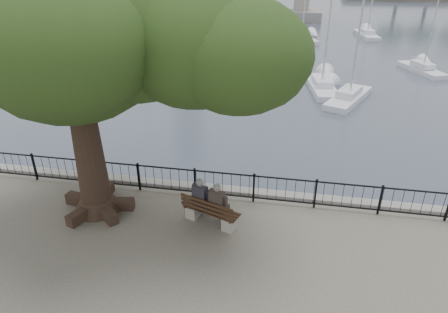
% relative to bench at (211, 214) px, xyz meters
% --- Properties ---
extents(harbor, '(260.00, 260.00, 1.20)m').
position_rel_bench_xyz_m(harbor, '(0.16, 1.94, -0.83)').
color(harbor, slate).
rests_on(harbor, ground).
extents(railing, '(22.06, 0.06, 1.00)m').
position_rel_bench_xyz_m(railing, '(0.16, 1.44, 0.23)').
color(railing, black).
rests_on(railing, ground).
extents(bench, '(1.88, 1.10, 0.95)m').
position_rel_bench_xyz_m(bench, '(0.00, 0.00, 0.00)').
color(bench, gray).
rests_on(bench, ground).
extents(person_left, '(0.60, 0.82, 1.51)m').
position_rel_bench_xyz_m(person_left, '(-0.28, 0.21, 0.36)').
color(person_left, black).
rests_on(person_left, ground).
extents(person_right, '(0.60, 0.82, 1.51)m').
position_rel_bench_xyz_m(person_right, '(0.28, 0.01, 0.36)').
color(person_right, black).
rests_on(person_right, ground).
extents(tree, '(10.47, 7.31, 8.55)m').
position_rel_bench_xyz_m(tree, '(-2.96, 0.21, 5.29)').
color(tree, black).
rests_on(tree, ground).
extents(lion_monument, '(5.53, 5.53, 8.28)m').
position_rel_bench_xyz_m(lion_monument, '(2.16, 48.88, 0.72)').
color(lion_monument, slate).
rests_on(lion_monument, ground).
extents(sailboat_a, '(1.67, 5.96, 10.25)m').
position_rel_bench_xyz_m(sailboat_a, '(-10.04, 20.82, -1.04)').
color(sailboat_a, silver).
rests_on(sailboat_a, ground).
extents(sailboat_b, '(2.66, 5.74, 12.08)m').
position_rel_bench_xyz_m(sailboat_b, '(-0.21, 20.66, -0.98)').
color(sailboat_b, silver).
rests_on(sailboat_b, ground).
extents(sailboat_c, '(3.43, 5.33, 9.64)m').
position_rel_bench_xyz_m(sailboat_c, '(5.62, 15.38, -1.03)').
color(sailboat_c, silver).
rests_on(sailboat_c, ground).
extents(sailboat_d, '(2.99, 4.83, 9.10)m').
position_rel_bench_xyz_m(sailboat_d, '(11.89, 23.44, -1.04)').
color(sailboat_d, silver).
rests_on(sailboat_d, ground).
extents(sailboat_e, '(3.11, 6.11, 13.07)m').
position_rel_bench_xyz_m(sailboat_e, '(-9.39, 25.42, -0.97)').
color(sailboat_e, silver).
rests_on(sailboat_e, ground).
extents(sailboat_f, '(3.56, 5.47, 10.81)m').
position_rel_bench_xyz_m(sailboat_f, '(2.53, 34.32, -1.01)').
color(sailboat_f, silver).
rests_on(sailboat_f, ground).
extents(sailboat_g, '(2.37, 5.58, 10.35)m').
position_rel_bench_xyz_m(sailboat_g, '(9.55, 37.76, -1.02)').
color(sailboat_g, silver).
rests_on(sailboat_g, ground).
extents(sailboat_h, '(2.73, 5.56, 11.64)m').
position_rel_bench_xyz_m(sailboat_h, '(-5.66, 42.25, -0.99)').
color(sailboat_h, silver).
rests_on(sailboat_h, ground).
extents(sailboat_i, '(2.39, 5.65, 12.17)m').
position_rel_bench_xyz_m(sailboat_i, '(3.99, 17.46, -0.98)').
color(sailboat_i, silver).
rests_on(sailboat_i, ground).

